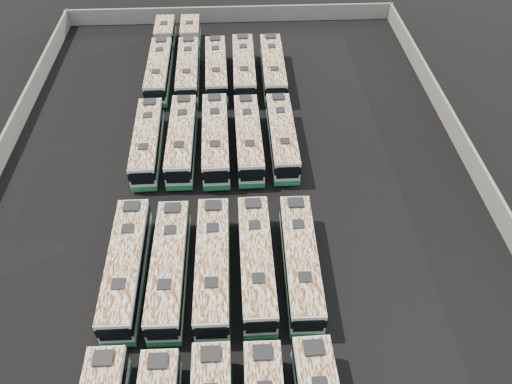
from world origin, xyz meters
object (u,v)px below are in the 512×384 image
bus_midfront_right (256,262)px  bus_back_far_left (161,58)px  bus_midfront_far_right (300,261)px  bus_midfront_center (213,266)px  bus_midback_far_right (282,136)px  bus_midback_right (248,138)px  bus_midfront_far_left (127,267)px  bus_back_left (189,57)px  bus_back_far_right (273,68)px  bus_back_center (216,69)px  bus_back_right (244,68)px  bus_midfront_left (169,268)px  bus_midback_far_left (148,142)px  bus_midback_center (216,139)px  bus_midback_left (182,139)px

bus_midfront_right → bus_back_far_left: size_ratio=0.66×
bus_midfront_far_right → bus_midfront_center: bearing=-177.9°
bus_midfront_center → bus_midback_far_right: (6.54, 15.43, -0.05)m
bus_midback_right → bus_midback_far_right: (3.29, 0.15, -0.01)m
bus_midfront_far_left → bus_back_left: size_ratio=0.67×
bus_back_far_right → bus_back_far_left: bearing=167.0°
bus_back_center → bus_back_right: 3.20m
bus_midfront_right → bus_midback_right: 15.07m
bus_midfront_right → bus_back_far_right: bearing=82.9°
bus_back_center → bus_midfront_center: bearing=-91.4°
bus_midfront_far_left → bus_back_far_left: (-0.12, 31.16, -0.07)m
bus_midfront_right → bus_back_right: (-0.06, 28.15, 0.02)m
bus_midfront_left → bus_midfront_far_right: (9.86, 0.13, -0.01)m
bus_midfront_far_right → bus_back_right: 28.43m
bus_midfront_far_left → bus_midback_far_left: size_ratio=1.04×
bus_midback_far_left → bus_back_far_left: size_ratio=0.65×
bus_midback_right → bus_back_far_left: size_ratio=0.65×
bus_midback_far_right → bus_back_far_left: bearing=129.2°
bus_midfront_far_left → bus_midback_far_left: bus_midfront_far_left is taller
bus_midfront_right → bus_back_right: bus_back_right is taller
bus_back_far_left → bus_midback_far_left: bearing=-90.1°
bus_back_right → bus_back_far_right: size_ratio=1.00×
bus_midfront_center → bus_midback_center: size_ratio=0.99×
bus_midfront_center → bus_midback_right: bus_midfront_center is taller
bus_midback_right → bus_back_left: 17.27m
bus_midback_left → bus_midback_center: bus_midback_center is taller
bus_midback_center → bus_back_far_right: (6.51, 12.88, -0.01)m
bus_midback_left → bus_back_far_right: (9.76, 12.81, 0.01)m
bus_midfront_left → bus_back_far_left: bearing=96.5°
bus_back_left → bus_back_right: 7.11m
bus_midfront_far_right → bus_midback_right: 15.52m
bus_midback_left → bus_midback_right: size_ratio=1.01×
bus_back_left → bus_midback_right: bearing=-68.8°
bus_midfront_far_left → bus_midfront_center: (6.46, -0.21, -0.00)m
bus_midfront_left → bus_back_far_right: (9.83, 28.20, 0.02)m
bus_midback_far_right → bus_back_right: size_ratio=0.97×
bus_midback_center → bus_midback_far_right: bus_midback_center is taller
bus_midfront_left → bus_back_far_right: 29.86m
bus_midback_far_right → bus_back_center: size_ratio=1.00×
bus_midfront_center → bus_midfront_far_right: size_ratio=1.02×
bus_midfront_center → bus_midfront_far_left: bearing=178.4°
bus_midback_far_right → bus_back_right: bus_back_right is taller
bus_midfront_left → bus_midfront_right: bearing=2.3°
bus_midfront_right → bus_midback_left: bearing=112.6°
bus_back_center → bus_back_left: bearing=137.0°
bus_midback_left → bus_back_far_right: 16.10m
bus_midfront_center → bus_midback_center: 15.31m
bus_midfront_far_left → bus_midback_far_right: size_ratio=1.04×
bus_midfront_center → bus_midfront_far_right: bearing=1.4°
bus_midback_far_right → bus_back_far_right: 12.77m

